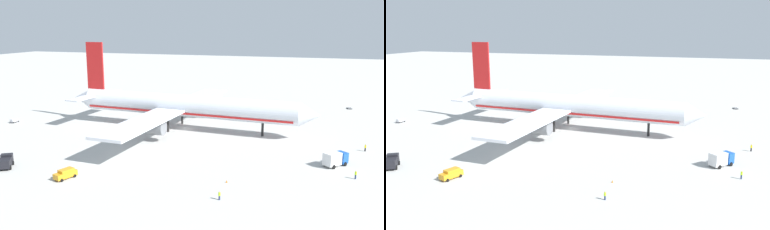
# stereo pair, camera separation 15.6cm
# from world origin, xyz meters

# --- Properties ---
(ground_plane) EXTENTS (600.00, 600.00, 0.00)m
(ground_plane) POSITION_xyz_m (0.00, 0.00, 0.00)
(ground_plane) COLOR #B2B2AD
(airliner) EXTENTS (78.41, 76.80, 25.19)m
(airliner) POSITION_xyz_m (-1.40, 0.06, 6.85)
(airliner) COLOR silver
(airliner) RESTS_ON ground
(service_truck_0) EXTENTS (4.66, 5.47, 2.59)m
(service_truck_0) POSITION_xyz_m (-25.48, -45.02, 1.36)
(service_truck_0) COLOR black
(service_truck_0) RESTS_ON ground
(service_truck_2) EXTENTS (5.54, 5.94, 3.19)m
(service_truck_2) POSITION_xyz_m (42.27, -21.08, 1.73)
(service_truck_2) COLOR #194CA5
(service_truck_2) RESTS_ON ground
(service_van) EXTENTS (3.23, 5.02, 1.97)m
(service_van) POSITION_xyz_m (-9.26, -46.35, 1.03)
(service_van) COLOR orange
(service_van) RESTS_ON ground
(baggage_cart_0) EXTENTS (3.14, 3.02, 1.24)m
(baggage_cart_0) POSITION_xyz_m (-4.08, 54.36, 0.69)
(baggage_cart_0) COLOR #26598C
(baggage_cart_0) RESTS_ON ground
(baggage_cart_1) EXTENTS (1.99, 2.93, 0.40)m
(baggage_cart_1) POSITION_xyz_m (47.74, 47.44, 0.26)
(baggage_cart_1) COLOR #595B60
(baggage_cart_1) RESTS_ON ground
(baggage_cart_2) EXTENTS (1.77, 3.29, 1.22)m
(baggage_cart_2) POSITION_xyz_m (-54.55, -10.04, 0.68)
(baggage_cart_2) COLOR #595B60
(baggage_cart_2) RESTS_ON ground
(ground_worker_1) EXTENTS (0.53, 0.53, 1.79)m
(ground_worker_1) POSITION_xyz_m (46.22, -27.92, 0.92)
(ground_worker_1) COLOR navy
(ground_worker_1) RESTS_ON ground
(ground_worker_3) EXTENTS (0.56, 0.56, 1.79)m
(ground_worker_3) POSITION_xyz_m (49.44, -7.23, 0.91)
(ground_worker_3) COLOR black
(ground_worker_3) RESTS_ON ground
(ground_worker_4) EXTENTS (0.53, 0.53, 1.61)m
(ground_worker_4) POSITION_xyz_m (22.84, -46.46, 0.81)
(ground_worker_4) COLOR navy
(ground_worker_4) RESTS_ON ground
(traffic_cone_0) EXTENTS (0.36, 0.36, 0.55)m
(traffic_cone_0) POSITION_xyz_m (22.10, -38.09, 0.28)
(traffic_cone_0) COLOR orange
(traffic_cone_0) RESTS_ON ground
(traffic_cone_1) EXTENTS (0.36, 0.36, 0.55)m
(traffic_cone_1) POSITION_xyz_m (-23.80, 38.04, 0.28)
(traffic_cone_1) COLOR orange
(traffic_cone_1) RESTS_ON ground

